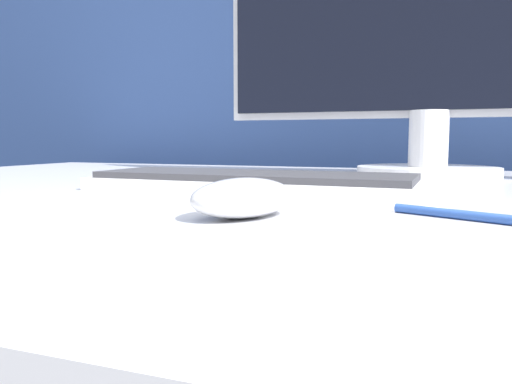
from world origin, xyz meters
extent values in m
cube|color=navy|center=(0.00, 0.65, 0.64)|extent=(5.00, 0.03, 1.29)
ellipsoid|color=silver|center=(-0.07, -0.24, 0.72)|extent=(0.10, 0.12, 0.03)
cube|color=silver|center=(-0.13, -0.05, 0.72)|extent=(0.42, 0.15, 0.02)
cube|color=#38383D|center=(-0.13, -0.05, 0.73)|extent=(0.40, 0.13, 0.01)
cylinder|color=silver|center=(0.07, 0.24, 0.72)|extent=(0.23, 0.23, 0.02)
cylinder|color=silver|center=(0.07, 0.24, 0.77)|extent=(0.06, 0.06, 0.09)
cube|color=silver|center=(0.07, 0.25, 0.99)|extent=(0.69, 0.01, 0.37)
cube|color=black|center=(0.07, 0.24, 0.99)|extent=(0.67, 0.02, 0.34)
cylinder|color=#284C9E|center=(0.11, -0.20, 0.71)|extent=(0.12, 0.06, 0.01)
camera|label=1|loc=(0.09, -0.63, 0.77)|focal=35.00mm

